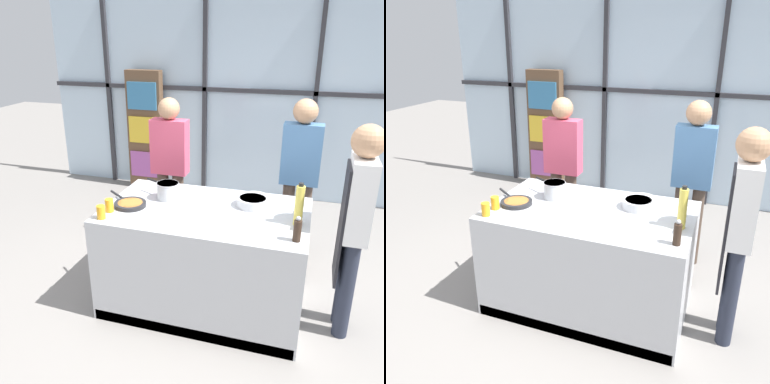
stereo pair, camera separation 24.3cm
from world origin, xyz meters
TOP-DOWN VIEW (x-y plane):
  - ground_plane at (0.00, 0.00)m, footprint 18.00×18.00m
  - back_window_wall at (0.00, 2.78)m, footprint 6.40×0.10m
  - bookshelf at (-1.66, 2.59)m, footprint 0.53×0.19m
  - demo_island at (-0.00, -0.00)m, footprint 1.70×1.03m
  - chef at (1.16, -0.02)m, footprint 0.24×0.38m
  - spectator_far_left at (-0.70, 1.05)m, footprint 0.40×0.23m
  - spectator_center_left at (0.70, 1.05)m, footprint 0.39×0.24m
  - frying_pan at (-0.64, -0.12)m, footprint 0.43×0.35m
  - saucepan at (-0.39, 0.13)m, footprint 0.34×0.23m
  - white_plate at (0.35, 0.39)m, footprint 0.24×0.24m
  - mixing_bowl at (0.36, 0.18)m, footprint 0.27×0.27m
  - oil_bottle at (0.75, -0.07)m, footprint 0.07×0.07m
  - pepper_grinder at (0.76, -0.34)m, footprint 0.06×0.06m
  - juice_glass_near at (-0.75, -0.42)m, footprint 0.07×0.07m
  - juice_glass_far at (-0.75, -0.28)m, footprint 0.07×0.07m

SIDE VIEW (x-z plane):
  - ground_plane at x=0.00m, z-range 0.00..0.00m
  - demo_island at x=0.00m, z-range 0.00..0.93m
  - bookshelf at x=-1.66m, z-range 0.00..1.79m
  - white_plate at x=0.35m, z-range 0.93..0.94m
  - frying_pan at x=-0.64m, z-range 0.93..0.96m
  - spectator_far_left at x=-0.70m, z-range 0.13..1.80m
  - mixing_bowl at x=0.36m, z-range 0.93..1.00m
  - juice_glass_near at x=-0.75m, z-range 0.93..1.04m
  - juice_glass_far at x=-0.75m, z-range 0.93..1.04m
  - saucepan at x=-0.39m, z-range 0.93..1.08m
  - spectator_center_left at x=0.70m, z-range 0.15..1.87m
  - chef at x=1.16m, z-range 0.14..1.87m
  - pepper_grinder at x=0.76m, z-range 0.92..1.11m
  - oil_bottle at x=0.75m, z-range 0.92..1.26m
  - back_window_wall at x=0.00m, z-range 0.00..2.80m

